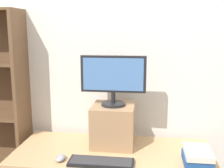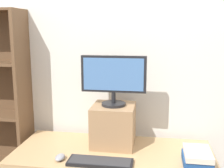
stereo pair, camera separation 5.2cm
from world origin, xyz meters
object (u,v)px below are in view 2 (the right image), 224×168
object	(u,v)px
computer_mouse	(60,157)
book_stack	(197,157)
riser_box	(114,125)
computer_monitor	(114,78)
desk	(113,162)
keyboard	(100,162)

from	to	relation	value
computer_mouse	book_stack	xyz separation A→B (m)	(0.93, 0.08, 0.03)
riser_box	computer_monitor	bearing A→B (deg)	-90.00
computer_mouse	book_stack	distance (m)	0.93
desk	riser_box	distance (m)	0.28
keyboard	computer_monitor	bearing A→B (deg)	83.35
desk	computer_monitor	bearing A→B (deg)	96.66
keyboard	book_stack	xyz separation A→B (m)	(0.64, 0.10, 0.04)
computer_monitor	computer_mouse	bearing A→B (deg)	-135.36
riser_box	computer_monitor	size ratio (longest dim) A/B	0.66
keyboard	computer_mouse	world-z (taller)	computer_mouse
desk	computer_mouse	distance (m)	0.41
desk	book_stack	world-z (taller)	book_stack
keyboard	book_stack	size ratio (longest dim) A/B	1.75
keyboard	book_stack	distance (m)	0.65
computer_monitor	book_stack	xyz separation A→B (m)	(0.60, -0.24, -0.48)
computer_monitor	desk	bearing A→B (deg)	-83.34
riser_box	keyboard	bearing A→B (deg)	-96.62
riser_box	book_stack	xyz separation A→B (m)	(0.60, -0.24, -0.11)
desk	book_stack	bearing A→B (deg)	-10.94
keyboard	book_stack	bearing A→B (deg)	8.63
book_stack	keyboard	bearing A→B (deg)	-171.37
desk	keyboard	xyz separation A→B (m)	(-0.05, -0.21, 0.10)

